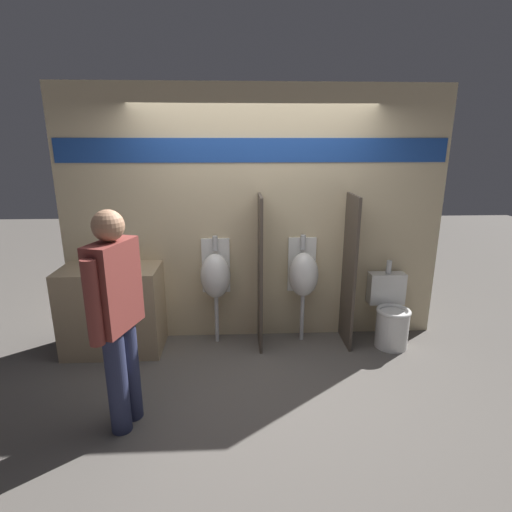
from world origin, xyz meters
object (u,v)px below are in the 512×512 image
(urinal_far, at_px, (303,274))
(person_in_vest, at_px, (117,313))
(toilet, at_px, (390,315))
(cell_phone, at_px, (136,270))
(urinal_near_counter, at_px, (216,276))
(sink_basin, at_px, (115,261))

(urinal_far, bearing_deg, person_in_vest, -140.01)
(urinal_far, bearing_deg, toilet, -8.28)
(cell_phone, relative_size, urinal_near_counter, 0.12)
(sink_basin, height_order, toilet, sink_basin)
(urinal_near_counter, relative_size, urinal_far, 1.00)
(sink_basin, bearing_deg, person_in_vest, -73.21)
(sink_basin, distance_m, toilet, 2.97)
(sink_basin, distance_m, urinal_far, 1.97)
(cell_phone, bearing_deg, urinal_far, 8.19)
(urinal_near_counter, distance_m, urinal_far, 0.94)
(person_in_vest, bearing_deg, urinal_near_counter, -8.33)
(sink_basin, bearing_deg, urinal_near_counter, 4.55)
(urinal_far, bearing_deg, sink_basin, -177.63)
(sink_basin, xyz_separation_m, toilet, (2.90, -0.06, -0.64))
(cell_phone, relative_size, person_in_vest, 0.08)
(sink_basin, relative_size, cell_phone, 2.45)
(urinal_far, distance_m, toilet, 1.04)
(sink_basin, distance_m, cell_phone, 0.30)
(sink_basin, bearing_deg, cell_phone, -33.66)
(urinal_far, relative_size, person_in_vest, 0.69)
(toilet, bearing_deg, urinal_far, 171.72)
(urinal_near_counter, relative_size, toilet, 1.31)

